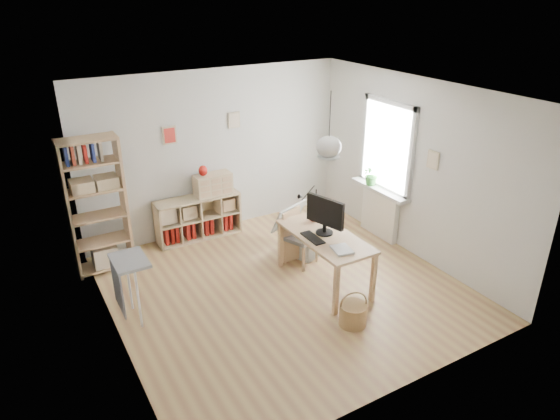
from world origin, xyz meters
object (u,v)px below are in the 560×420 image
chair (298,234)px  drawer_chest (213,184)px  tall_bookshelf (95,201)px  desk (325,241)px  cube_shelf (197,220)px  storage_chest (306,237)px  monitor (325,214)px

chair → drawer_chest: size_ratio=1.38×
tall_bookshelf → drawer_chest: 1.90m
desk → cube_shelf: bearing=114.6°
desk → tall_bookshelf: size_ratio=0.75×
storage_chest → chair: bearing=-161.5°
monitor → desk: bearing=-130.4°
cube_shelf → storage_chest: 1.86m
cube_shelf → tall_bookshelf: size_ratio=0.70×
cube_shelf → chair: size_ratio=1.68×
tall_bookshelf → chair: (2.57, -1.28, -0.61)m
cube_shelf → monitor: monitor is taller
storage_chest → cube_shelf: bearing=114.7°
monitor → tall_bookshelf: bearing=127.1°
monitor → drawer_chest: size_ratio=0.97×
desk → cube_shelf: size_ratio=1.07×
storage_chest → drawer_chest: size_ratio=1.54×
chair → monitor: size_ratio=1.42×
monitor → drawer_chest: 2.27m
tall_bookshelf → monitor: (2.61, -1.90, -0.04)m
cube_shelf → storage_chest: bearing=-44.4°
storage_chest → monitor: 1.23m
cube_shelf → drawer_chest: drawer_chest is taller
monitor → drawer_chest: monitor is taller
desk → drawer_chest: bearing=108.0°
desk → tall_bookshelf: 3.27m
cube_shelf → storage_chest: cube_shelf is taller
desk → drawer_chest: size_ratio=2.47×
tall_bookshelf → drawer_chest: (1.88, 0.24, -0.19)m
tall_bookshelf → storage_chest: bearing=-19.4°
tall_bookshelf → chair: bearing=-26.6°
chair → drawer_chest: 1.73m
desk → drawer_chest: drawer_chest is taller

